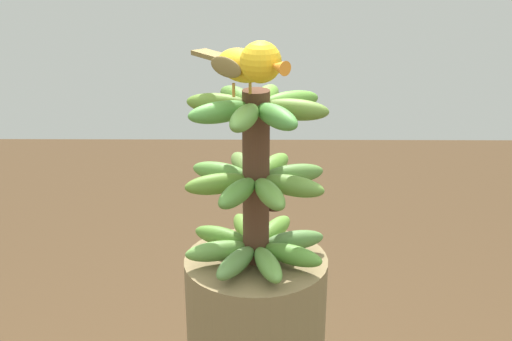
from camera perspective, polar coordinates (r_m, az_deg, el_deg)
The scene contains 2 objects.
banana_bunch at distance 1.16m, azimuth 0.03°, elevation -0.75°, with size 0.26×0.26×0.32m.
perched_bird at distance 1.05m, azimuth -0.59°, elevation 9.18°, with size 0.17×0.20×0.09m.
Camera 1 is at (0.01, -1.07, 1.71)m, focal length 46.48 mm.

